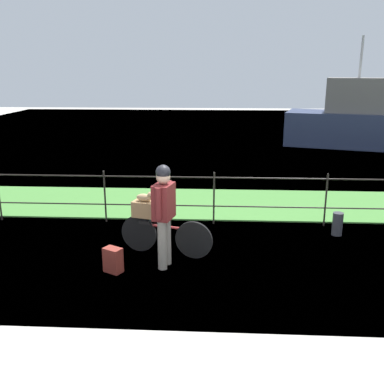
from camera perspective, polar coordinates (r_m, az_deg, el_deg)
The scene contains 11 objects.
ground_plane at distance 6.98m, azimuth 2.71°, elevation -10.47°, with size 60.00×60.00×0.00m, color #B2ADA3.
grass_strip at distance 10.34m, azimuth 2.90°, elevation -1.50°, with size 27.00×2.40×0.03m, color #478438.
harbor_water at distance 19.87m, azimuth 3.07°, elevation 6.85°, with size 30.00×30.00×0.00m, color #426684.
iron_fence at distance 8.85m, azimuth 2.90°, elevation -0.25°, with size 18.04×0.04×1.09m.
bicycle_main at distance 7.49m, azimuth -3.57°, elevation -5.69°, with size 1.61×0.46×0.65m.
wooden_crate at distance 7.48m, azimuth -6.23°, elevation -2.21°, with size 0.39×0.25×0.27m, color #A87F51.
terrier_dog at distance 7.40m, azimuth -6.10°, elevation -0.65°, with size 0.32×0.21×0.18m.
cyclist_person at distance 6.82m, azimuth -3.72°, elevation -2.02°, with size 0.35×0.53×1.68m.
backpack_on_paving at distance 7.01m, azimuth -10.31°, elevation -8.76°, with size 0.28×0.18×0.40m, color maroon.
mooring_bollard at distance 8.82m, azimuth 18.52°, elevation -3.98°, with size 0.20×0.20×0.45m, color #38383D.
moored_boat_near at distance 19.23m, azimuth 20.55°, elevation 8.63°, with size 5.80×3.66×4.35m.
Camera 1 is at (0.02, -6.26, 3.09)m, focal length 40.71 mm.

